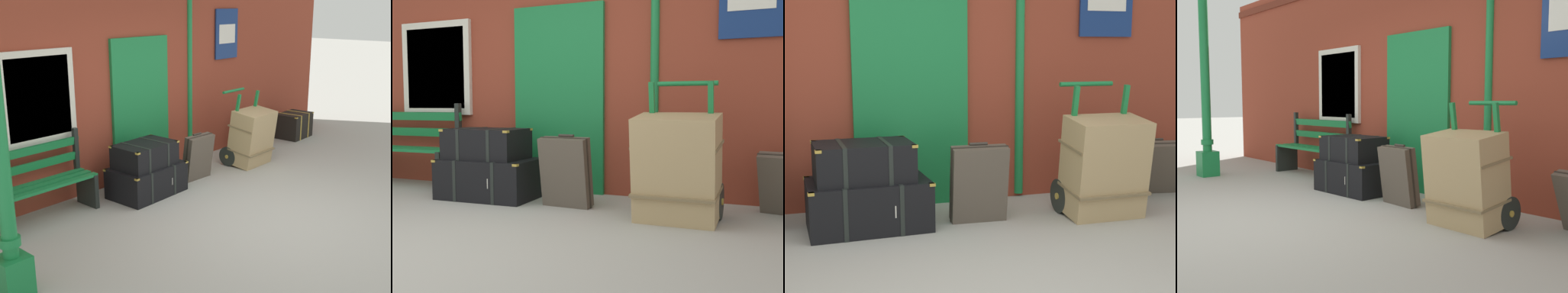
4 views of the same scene
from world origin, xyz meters
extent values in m
cube|color=brown|center=(0.00, 2.60, 1.60)|extent=(10.40, 0.30, 3.20)
cube|color=#197A3D|center=(0.09, 2.43, 1.05)|extent=(1.10, 0.05, 2.10)
cube|color=#0F4924|center=(0.09, 2.41, 1.05)|extent=(0.06, 0.02, 2.10)
cube|color=silver|center=(-1.62, 2.43, 1.45)|extent=(1.04, 0.06, 1.16)
cube|color=silver|center=(-1.62, 2.41, 1.45)|extent=(0.88, 0.02, 1.00)
cylinder|color=#197A3D|center=(1.19, 2.45, 1.60)|extent=(0.09, 0.09, 3.14)
cube|color=#197A3D|center=(-1.97, 2.10, 0.45)|extent=(1.60, 0.09, 0.04)
cube|color=#197A3D|center=(-1.97, 2.24, 0.45)|extent=(1.60, 0.09, 0.04)
cube|color=#197A3D|center=(-1.97, 2.30, 0.65)|extent=(1.60, 0.05, 0.10)
cube|color=#197A3D|center=(-1.97, 2.30, 0.85)|extent=(1.60, 0.05, 0.10)
cube|color=black|center=(-1.21, 2.10, 0.23)|extent=(0.06, 0.40, 0.45)
cube|color=black|center=(-1.21, 2.30, 0.73)|extent=(0.06, 0.06, 0.56)
cube|color=black|center=(-0.42, 1.80, 0.21)|extent=(1.02, 0.67, 0.42)
cube|color=black|center=(-0.65, 1.80, 0.21)|extent=(0.06, 0.65, 0.43)
cube|color=black|center=(-0.20, 1.81, 0.21)|extent=(0.06, 0.65, 0.43)
cube|color=#B79338|center=(-0.89, 1.49, 0.41)|extent=(0.05, 0.05, 0.02)
cube|color=#B79338|center=(0.07, 1.52, 0.41)|extent=(0.05, 0.05, 0.02)
cube|color=#B79338|center=(-0.91, 2.09, 0.41)|extent=(0.05, 0.05, 0.02)
cube|color=#B79338|center=(0.05, 2.12, 0.41)|extent=(0.05, 0.05, 0.02)
cube|color=silver|center=(-0.42, 1.49, 0.21)|extent=(0.36, 0.01, 0.10)
cube|color=black|center=(-0.45, 1.80, 0.58)|extent=(0.82, 0.57, 0.32)
cube|color=black|center=(-0.63, 1.79, 0.58)|extent=(0.06, 0.55, 0.33)
cube|color=black|center=(-0.27, 1.80, 0.58)|extent=(0.06, 0.55, 0.33)
cube|color=#B79338|center=(-0.82, 1.54, 0.73)|extent=(0.05, 0.05, 0.02)
cube|color=#B79338|center=(-0.06, 1.56, 0.73)|extent=(0.05, 0.05, 0.02)
cube|color=#B79338|center=(-0.84, 2.03, 0.73)|extent=(0.05, 0.05, 0.02)
cube|color=#B79338|center=(-0.08, 2.06, 0.73)|extent=(0.05, 0.05, 0.02)
cube|color=black|center=(1.65, 1.48, 0.01)|extent=(0.56, 0.28, 0.03)
cube|color=#197A3D|center=(1.40, 1.68, 0.59)|extent=(0.04, 0.24, 1.19)
cube|color=#197A3D|center=(1.90, 1.68, 0.59)|extent=(0.04, 0.24, 1.19)
cylinder|color=#197A3D|center=(1.65, 1.88, 1.18)|extent=(0.54, 0.04, 0.04)
cylinder|color=black|center=(1.33, 1.74, 0.16)|extent=(0.04, 0.32, 0.32)
cylinder|color=#B79338|center=(1.33, 1.74, 0.16)|extent=(0.07, 0.06, 0.06)
cylinder|color=black|center=(1.97, 1.74, 0.16)|extent=(0.04, 0.32, 0.32)
cylinder|color=#B79338|center=(1.97, 1.74, 0.16)|extent=(0.07, 0.06, 0.06)
cube|color=tan|center=(1.65, 1.50, 0.46)|extent=(0.68, 0.54, 0.93)
cube|color=olive|center=(1.65, 1.50, 0.27)|extent=(0.70, 0.46, 0.08)
cube|color=olive|center=(1.65, 1.50, 0.66)|extent=(0.70, 0.46, 0.08)
cube|color=#51473D|center=(0.53, 1.69, 0.34)|extent=(0.50, 0.27, 0.69)
cylinder|color=#302A24|center=(0.53, 1.70, 0.70)|extent=(0.16, 0.04, 0.03)
cube|color=#2C2721|center=(0.53, 1.69, 0.34)|extent=(0.51, 0.15, 0.68)
camera|label=1|loc=(-5.08, -3.13, 2.58)|focal=47.52mm
camera|label=2|loc=(2.48, -2.41, 0.99)|focal=43.59mm
camera|label=3|loc=(-0.98, -3.08, 1.52)|focal=53.98mm
camera|label=4|loc=(4.39, -2.00, 1.20)|focal=43.01mm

